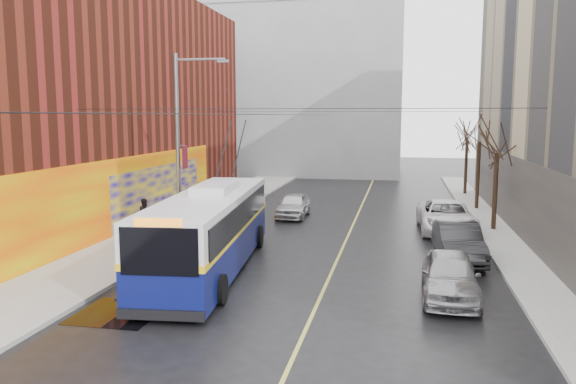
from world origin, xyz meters
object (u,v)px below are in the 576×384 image
tree_mid (480,130)px  tree_far (468,129)px  parked_car_a (450,275)px  trolleybus (210,229)px  pedestrian_a (172,219)px  pedestrian_b (145,214)px  streetlight_pole (181,143)px  tree_near (498,138)px  parked_car_b (458,242)px  following_car (293,205)px  parked_car_c (446,217)px

tree_mid → tree_far: size_ratio=1.02×
parked_car_a → trolleybus: bearing=170.7°
pedestrian_a → pedestrian_b: size_ratio=0.92×
streetlight_pole → tree_near: 16.28m
pedestrian_b → trolleybus: bearing=-108.6°
tree_mid → parked_car_b: tree_mid is taller
streetlight_pole → parked_car_b: 13.34m
pedestrian_a → pedestrian_b: pedestrian_b is taller
tree_mid → following_car: bearing=-156.9°
trolleybus → parked_car_a: 9.32m
tree_far → pedestrian_b: 25.78m
streetlight_pole → trolleybus: bearing=-55.6°
parked_car_a → following_car: bearing=121.5°
streetlight_pole → parked_car_c: size_ratio=1.51×
parked_car_c → following_car: size_ratio=1.41×
trolleybus → parked_car_b: (9.87, 3.51, -0.84)m
tree_near → tree_far: tree_far is taller
streetlight_pole → tree_far: 25.09m
parked_car_b → tree_near: bearing=66.2°
tree_mid → trolleybus: bearing=-125.7°
tree_near → streetlight_pole: bearing=-158.4°
tree_near → trolleybus: size_ratio=0.50×
tree_far → following_car: bearing=-133.7°
trolleybus → pedestrian_a: size_ratio=8.34×
parked_car_a → pedestrian_b: 16.93m
parked_car_a → parked_car_c: 11.22m
pedestrian_a → pedestrian_b: (-1.79, 0.69, 0.07)m
streetlight_pole → parked_car_a: 13.91m
trolleybus → pedestrian_a: (-4.01, 5.58, -0.74)m
parked_car_b → trolleybus: bearing=-164.0°
tree_mid → trolleybus: size_ratio=0.53×
tree_far → pedestrian_a: bearing=-131.3°
following_car → pedestrian_b: pedestrian_b is taller
streetlight_pole → parked_car_c: bearing=22.8°
parked_car_c → pedestrian_b: bearing=-171.1°
following_car → tree_mid: bearing=22.6°
pedestrian_b → pedestrian_a: bearing=-82.3°
parked_car_a → pedestrian_b: size_ratio=2.79×
tree_far → parked_car_b: (-2.44, -20.62, -4.34)m
parked_car_a → parked_car_b: (0.76, 5.27, 0.02)m
trolleybus → parked_car_a: size_ratio=2.74×
pedestrian_b → following_car: bearing=-19.8°
streetlight_pole → tree_near: streetlight_pole is taller
pedestrian_b → tree_mid: bearing=-30.4°
tree_far → pedestrian_a: size_ratio=4.32×
pedestrian_b → parked_car_a: bearing=-89.6°
streetlight_pole → trolleybus: (2.83, -4.13, -3.20)m
parked_car_b → parked_car_c: 5.94m
streetlight_pole → trolleybus: 5.94m
parked_car_a → pedestrian_b: bearing=153.3°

